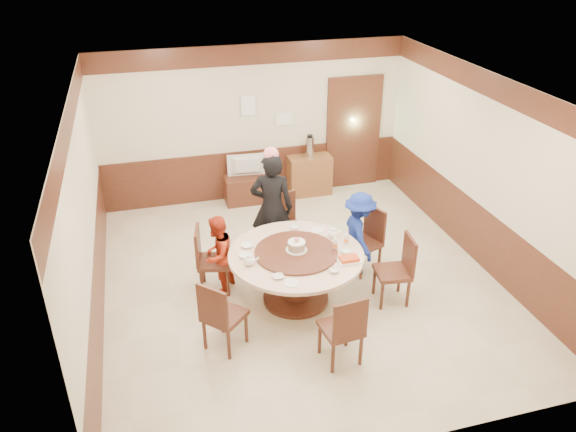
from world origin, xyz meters
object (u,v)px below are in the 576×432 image
object	(u,v)px
banquet_table	(296,267)
side_cabinet	(309,175)
person_blue	(359,234)
person_red	(218,255)
birthday_cake	(297,246)
shrimp_platter	(349,259)
tv_stand	(248,189)
person_standing	(272,208)
television	(247,166)
thermos	(310,147)

from	to	relation	value
banquet_table	side_cabinet	world-z (taller)	banquet_table
person_blue	side_cabinet	size ratio (longest dim) A/B	1.58
person_red	birthday_cake	bearing A→B (deg)	99.90
banquet_table	person_red	distance (m)	1.10
person_red	shrimp_platter	bearing A→B (deg)	97.36
person_blue	tv_stand	xyz separation A→B (m)	(-1.08, 2.71, -0.38)
banquet_table	tv_stand	distance (m)	3.18
person_standing	television	xyz separation A→B (m)	(0.05, 2.04, -0.16)
television	side_cabinet	distance (m)	1.23
person_blue	birthday_cake	world-z (taller)	person_blue
person_standing	person_blue	size ratio (longest dim) A/B	1.37
person_standing	banquet_table	bearing A→B (deg)	109.50
television	person_red	bearing A→B (deg)	74.40
shrimp_platter	birthday_cake	bearing A→B (deg)	146.28
banquet_table	shrimp_platter	bearing A→B (deg)	-31.51
thermos	banquet_table	bearing A→B (deg)	-110.33
tv_stand	television	world-z (taller)	television
tv_stand	person_red	bearing A→B (deg)	-110.08
banquet_table	person_red	bearing A→B (deg)	151.36
person_standing	birthday_cake	world-z (taller)	person_standing
person_red	person_blue	bearing A→B (deg)	125.21
banquet_table	person_blue	size ratio (longest dim) A/B	1.42
person_standing	person_red	distance (m)	1.14
person_standing	side_cabinet	xyz separation A→B (m)	(1.23, 2.07, -0.49)
birthday_cake	side_cabinet	xyz separation A→B (m)	(1.18, 3.18, -0.47)
thermos	person_blue	bearing A→B (deg)	-92.25
person_red	thermos	xyz separation A→B (m)	(2.15, 2.67, 0.37)
birthday_cake	banquet_table	bearing A→B (deg)	-118.21
banquet_table	birthday_cake	bearing A→B (deg)	61.79
person_blue	shrimp_platter	bearing A→B (deg)	152.84
banquet_table	shrimp_platter	distance (m)	0.75
person_standing	tv_stand	world-z (taller)	person_standing
shrimp_platter	television	xyz separation A→B (m)	(-0.60, 3.54, -0.07)
tv_stand	banquet_table	bearing A→B (deg)	-90.00
person_blue	tv_stand	bearing A→B (deg)	24.41
thermos	birthday_cake	bearing A→B (deg)	-110.27
birthday_cake	side_cabinet	size ratio (longest dim) A/B	0.36
banquet_table	side_cabinet	bearing A→B (deg)	69.64
shrimp_platter	person_blue	bearing A→B (deg)	60.12
person_blue	thermos	bearing A→B (deg)	0.47
banquet_table	person_standing	world-z (taller)	person_standing
television	person_blue	bearing A→B (deg)	116.17
banquet_table	shrimp_platter	size ratio (longest dim) A/B	5.98
shrimp_platter	banquet_table	bearing A→B (deg)	148.49
banquet_table	television	distance (m)	3.18
person_blue	tv_stand	world-z (taller)	person_blue
birthday_cake	thermos	distance (m)	3.39
birthday_cake	person_standing	bearing A→B (deg)	93.01
tv_stand	television	bearing A→B (deg)	180.00
person_standing	shrimp_platter	xyz separation A→B (m)	(0.65, -1.50, -0.09)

